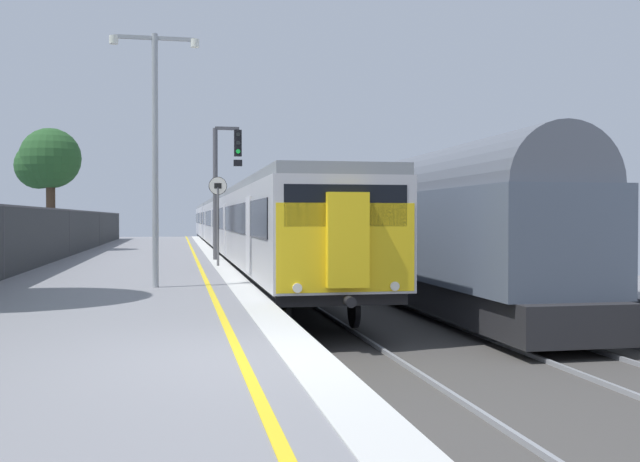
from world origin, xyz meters
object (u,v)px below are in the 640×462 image
Objects in this scene: freight_train_adjacent_track at (344,223)px; speed_limit_sign at (218,210)px; signal_gantry at (223,177)px; background_tree_left at (47,161)px; commuter_train_at_platform at (233,223)px; platform_lamp_mid at (155,138)px.

freight_train_adjacent_track is 13.24× the size of speed_limit_sign.
background_tree_left is at bearing 129.64° from signal_gantry.
commuter_train_at_platform is 9.93× the size of background_tree_left.
signal_gantry is at bearing -50.36° from background_tree_left.
platform_lamp_mid is 0.97× the size of background_tree_left.
platform_lamp_mid is (-7.64, -14.21, 2.02)m from freight_train_adjacent_track.
speed_limit_sign is (-0.37, -3.65, -1.28)m from signal_gantry.
freight_train_adjacent_track is at bearing 31.94° from signal_gantry.
commuter_train_at_platform is 18.62m from speed_limit_sign.
platform_lamp_mid is at bearing -118.28° from freight_train_adjacent_track.
platform_lamp_mid is (-2.17, -10.79, 0.25)m from signal_gantry.
background_tree_left is (-9.36, -5.35, 3.05)m from commuter_train_at_platform.
signal_gantry is 11.01m from platform_lamp_mid.
freight_train_adjacent_track is (4.00, -11.45, 0.10)m from commuter_train_at_platform.
commuter_train_at_platform is at bearing 109.28° from freight_train_adjacent_track.
signal_gantry reaches higher than speed_limit_sign.
freight_train_adjacent_track is 16.26m from platform_lamp_mid.
commuter_train_at_platform is at bearing 29.72° from background_tree_left.
background_tree_left is at bearing 105.73° from platform_lamp_mid.
background_tree_left reaches higher than freight_train_adjacent_track.
speed_limit_sign reaches higher than commuter_train_at_platform.
speed_limit_sign is at bearing 75.90° from platform_lamp_mid.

